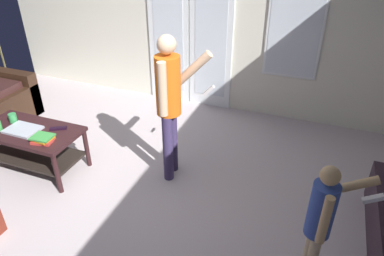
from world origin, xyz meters
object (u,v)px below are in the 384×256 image
(coffee_table, at_px, (32,140))
(laptop_closed, at_px, (23,130))
(person_child, at_px, (321,220))
(cup_by_laptop, at_px, (13,118))
(person_adult, at_px, (170,98))
(book_stack, at_px, (43,139))
(tv_remote_black, at_px, (58,128))

(coffee_table, xyz_separation_m, laptop_closed, (-0.05, -0.03, 0.15))
(person_child, relative_size, cup_by_laptop, 11.29)
(person_adult, relative_size, person_child, 1.39)
(coffee_table, bearing_deg, laptop_closed, -143.03)
(person_child, height_order, book_stack, person_child)
(cup_by_laptop, bearing_deg, tv_remote_black, 4.62)
(person_adult, height_order, tv_remote_black, person_adult)
(person_adult, height_order, laptop_closed, person_adult)
(tv_remote_black, bearing_deg, person_adult, -15.29)
(coffee_table, relative_size, cup_by_laptop, 11.08)
(tv_remote_black, bearing_deg, coffee_table, 172.13)
(person_adult, distance_m, laptop_closed, 1.61)
(person_adult, distance_m, book_stack, 1.33)
(laptop_closed, bearing_deg, coffee_table, 36.98)
(coffee_table, height_order, book_stack, book_stack)
(person_adult, relative_size, cup_by_laptop, 15.72)
(coffee_table, distance_m, tv_remote_black, 0.34)
(coffee_table, relative_size, book_stack, 4.84)
(book_stack, bearing_deg, cup_by_laptop, 160.44)
(tv_remote_black, xyz_separation_m, book_stack, (0.02, -0.25, 0.02))
(coffee_table, height_order, person_child, person_child)
(coffee_table, xyz_separation_m, cup_by_laptop, (-0.28, 0.08, 0.18))
(tv_remote_black, distance_m, book_stack, 0.25)
(person_child, bearing_deg, book_stack, 173.56)
(person_child, xyz_separation_m, laptop_closed, (-2.99, 0.39, -0.16))
(book_stack, bearing_deg, coffee_table, 156.73)
(laptop_closed, xyz_separation_m, cup_by_laptop, (-0.23, 0.11, 0.04))
(coffee_table, bearing_deg, tv_remote_black, 23.06)
(coffee_table, relative_size, person_child, 0.98)
(person_child, height_order, laptop_closed, person_child)
(coffee_table, distance_m, person_adult, 1.61)
(person_adult, bearing_deg, book_stack, -153.14)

